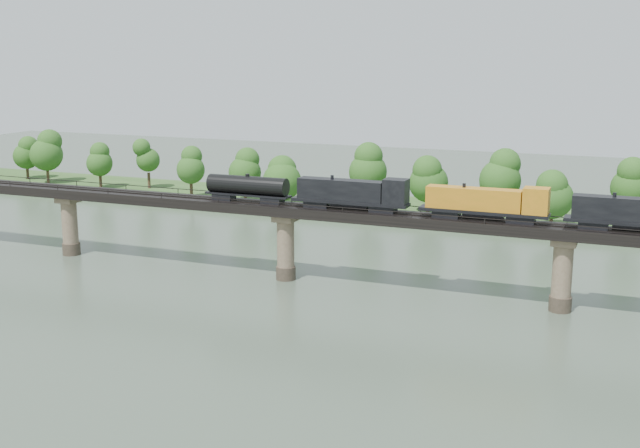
% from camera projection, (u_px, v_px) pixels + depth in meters
% --- Properties ---
extents(ground, '(400.00, 400.00, 0.00)m').
position_uv_depth(ground, '(180.00, 345.00, 94.04)').
color(ground, '#374637').
rests_on(ground, ground).
extents(far_bank, '(300.00, 24.00, 1.60)m').
position_uv_depth(far_bank, '(393.00, 209.00, 170.78)').
color(far_bank, '#2A4B1E').
rests_on(far_bank, ground).
extents(bridge, '(236.00, 30.00, 11.50)m').
position_uv_depth(bridge, '(286.00, 244.00, 120.03)').
color(bridge, '#473A2D').
rests_on(bridge, ground).
extents(bridge_superstructure, '(220.00, 4.90, 0.75)m').
position_uv_depth(bridge_superstructure, '(285.00, 203.00, 118.70)').
color(bridge_superstructure, black).
rests_on(bridge_superstructure, bridge).
extents(far_treeline, '(289.06, 17.54, 13.60)m').
position_uv_depth(far_treeline, '(350.00, 173.00, 168.07)').
color(far_treeline, '#382619').
rests_on(far_treeline, far_bank).
extents(freight_train, '(70.15, 2.73, 4.83)m').
position_uv_depth(freight_train, '(438.00, 200.00, 109.73)').
color(freight_train, black).
rests_on(freight_train, bridge).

